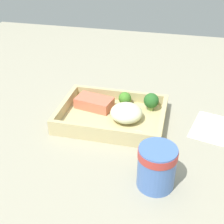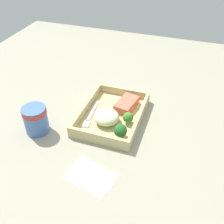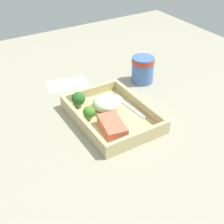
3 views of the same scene
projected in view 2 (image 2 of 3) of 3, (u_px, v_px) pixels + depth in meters
ground_plane at (112, 120)px, 94.69cm from camera, size 160.00×160.00×2.00cm
takeout_tray at (112, 117)px, 93.70cm from camera, size 28.47×20.89×1.20cm
tray_rim at (112, 112)px, 92.40cm from camera, size 28.47×20.89×3.02cm
salmon_fillet at (127, 104)px, 95.98cm from camera, size 11.13×7.62×3.04cm
mashed_potatoes at (106, 117)px, 89.09cm from camera, size 8.60×8.67×4.45cm
broccoli_floret_1 at (120, 131)px, 82.73cm from camera, size 4.25×4.25×5.07cm
broccoli_floret_2 at (128, 118)px, 88.55cm from camera, size 3.63×3.63×4.31cm
fork at (91, 115)px, 93.19cm from camera, size 15.88×2.87×0.44cm
paper_cup at (35, 118)px, 85.56cm from camera, size 7.99×7.99×9.45cm
receipt_slip at (91, 176)px, 73.65cm from camera, size 12.20×15.68×0.24cm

